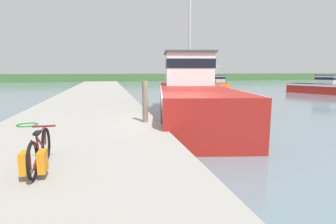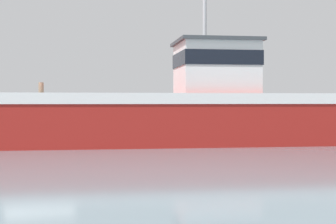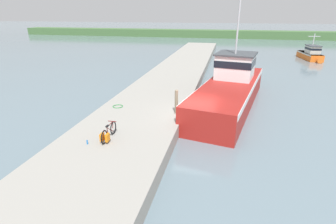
% 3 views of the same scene
% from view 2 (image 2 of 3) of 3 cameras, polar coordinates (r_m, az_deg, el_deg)
% --- Properties ---
extents(ground_plane, '(320.00, 320.00, 0.00)m').
position_cam_2_polar(ground_plane, '(19.80, -14.11, -3.40)').
color(ground_plane, slate).
extents(dock_pier, '(5.65, 80.00, 0.83)m').
position_cam_2_polar(dock_pier, '(23.26, -14.95, -1.71)').
color(dock_pier, gray).
rests_on(dock_pier, ground_plane).
extents(fishing_boat_main, '(5.82, 15.50, 9.55)m').
position_cam_2_polar(fishing_boat_main, '(18.88, 2.55, 0.45)').
color(fishing_boat_main, maroon).
rests_on(fishing_boat_main, ground_plane).
extents(mooring_post, '(0.20, 0.20, 1.50)m').
position_cam_2_polar(mooring_post, '(20.92, -13.88, 1.16)').
color(mooring_post, '#756651').
rests_on(mooring_post, dock_pier).
extents(hose_coil, '(0.68, 0.68, 0.04)m').
position_cam_2_polar(hose_coil, '(24.99, -14.08, -0.51)').
color(hose_coil, '#197A2D').
rests_on(hose_coil, dock_pier).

